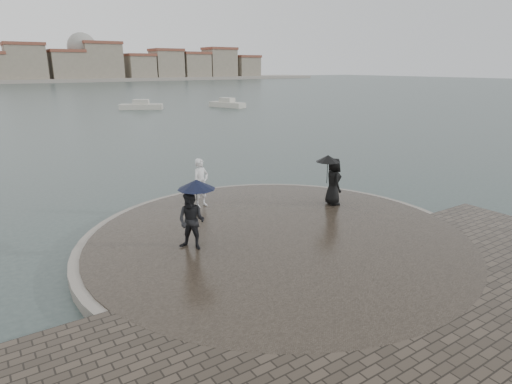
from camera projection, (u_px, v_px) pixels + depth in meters
ground at (359, 290)px, 10.99m from camera, size 400.00×400.00×0.00m
kerb_ring at (278, 240)px, 13.73m from camera, size 12.50×12.50×0.32m
quay_tip at (278, 239)px, 13.73m from camera, size 11.90×11.90×0.36m
statue at (201, 183)px, 16.15m from camera, size 0.77×0.60×1.86m
visitor_left at (193, 211)px, 12.35m from camera, size 1.32×1.18×2.04m
visitor_right at (332, 177)px, 16.36m from camera, size 1.13×1.07×1.95m
boats at (185, 105)px, 57.83m from camera, size 15.41×8.49×1.50m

